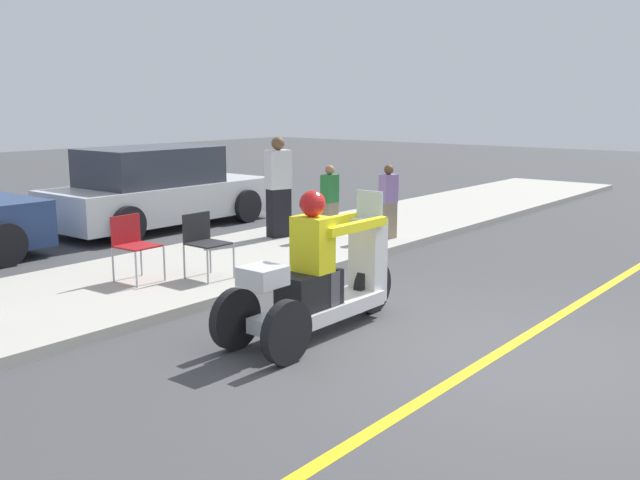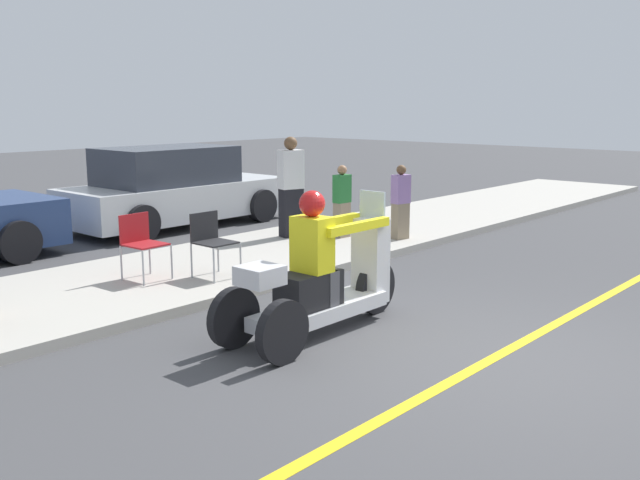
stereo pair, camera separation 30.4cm
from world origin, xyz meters
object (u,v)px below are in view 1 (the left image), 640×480
object	(u,v)px
spectator_with_child	(388,203)
spectator_by_tree	(279,189)
spectator_near_curb	(330,203)
motorcycle_trike	(320,283)
parked_car_lot_far	(158,190)
folding_chair_curbside	(203,238)
folding_chair_set_back	(132,241)

from	to	relation	value
spectator_with_child	spectator_by_tree	bearing A→B (deg)	124.78
spectator_near_curb	motorcycle_trike	bearing A→B (deg)	-142.94
motorcycle_trike	spectator_by_tree	xyz separation A→B (m)	(3.20, 3.47, 0.39)
motorcycle_trike	parked_car_lot_far	distance (m)	6.93
spectator_by_tree	folding_chair_curbside	bearing A→B (deg)	-156.99
spectator_by_tree	spectator_near_curb	xyz separation A→B (m)	(0.51, -0.67, -0.22)
spectator_with_child	spectator_near_curb	distance (m)	0.96
folding_chair_set_back	spectator_with_child	bearing A→B (deg)	-11.71
motorcycle_trike	folding_chair_set_back	world-z (taller)	motorcycle_trike
folding_chair_curbside	parked_car_lot_far	world-z (taller)	parked_car_lot_far
motorcycle_trike	spectator_near_curb	distance (m)	4.65
spectator_with_child	parked_car_lot_far	size ratio (longest dim) A/B	0.28
spectator_near_curb	parked_car_lot_far	xyz separation A→B (m)	(-0.77, 3.48, 0.01)
motorcycle_trike	spectator_near_curb	bearing A→B (deg)	37.06
motorcycle_trike	parked_car_lot_far	bearing A→B (deg)	64.96
folding_chair_curbside	folding_chair_set_back	distance (m)	0.87
spectator_near_curb	folding_chair_set_back	size ratio (longest dim) A/B	1.45
motorcycle_trike	parked_car_lot_far	size ratio (longest dim) A/B	0.56
spectator_with_child	folding_chair_set_back	world-z (taller)	spectator_with_child
parked_car_lot_far	motorcycle_trike	bearing A→B (deg)	-115.04
spectator_with_child	folding_chair_curbside	distance (m)	3.72
spectator_by_tree	folding_chair_set_back	xyz separation A→B (m)	(-3.34, -0.57, -0.29)
motorcycle_trike	spectator_by_tree	world-z (taller)	spectator_by_tree
parked_car_lot_far	spectator_near_curb	bearing A→B (deg)	-77.50
parked_car_lot_far	spectator_by_tree	bearing A→B (deg)	-84.63
spectator_by_tree	motorcycle_trike	bearing A→B (deg)	-132.65
spectator_with_child	folding_chair_set_back	xyz separation A→B (m)	(-4.37, 0.90, -0.08)
spectator_by_tree	parked_car_lot_far	distance (m)	2.83
spectator_by_tree	spectator_near_curb	distance (m)	0.87
spectator_by_tree	spectator_with_child	xyz separation A→B (m)	(1.03, -1.48, -0.21)
folding_chair_set_back	spectator_near_curb	bearing A→B (deg)	-1.46
spectator_by_tree	folding_chair_curbside	xyz separation A→B (m)	(-2.67, -1.14, -0.29)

